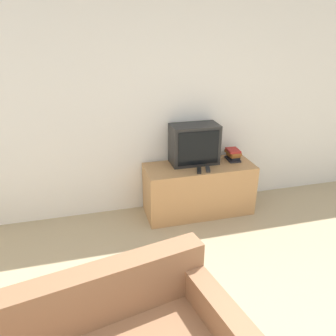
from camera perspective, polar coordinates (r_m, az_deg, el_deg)
wall_back at (r=3.95m, az=0.92°, el=10.79°), size 9.00×0.06×2.60m
tv_stand at (r=4.08m, az=5.35°, el=-3.64°), size 1.32×0.52×0.63m
television at (r=3.94m, az=4.60°, el=4.16°), size 0.57×0.32×0.48m
book_stack at (r=4.16m, az=11.26°, el=2.34°), size 0.15×0.22×0.14m
remote_on_stand at (r=3.84m, az=6.95°, el=-0.19°), size 0.09×0.16×0.02m
remote_secondary at (r=3.79m, az=5.44°, el=-0.44°), size 0.09×0.15×0.02m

